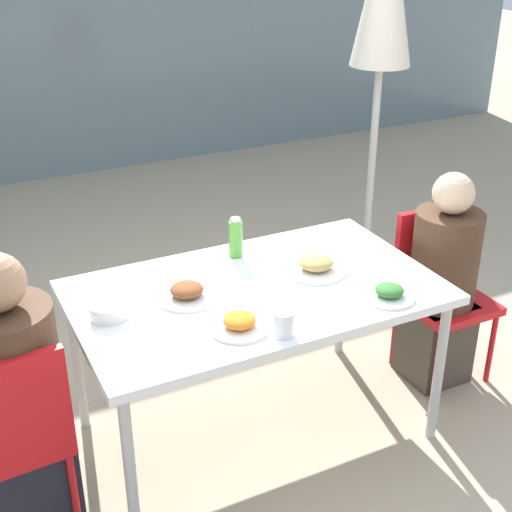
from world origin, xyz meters
The scene contains 14 objects.
ground_plane centered at (0.00, 0.00, 0.00)m, with size 24.00×24.00×0.00m, color tan.
dining_table centered at (0.00, 0.00, 0.70)m, with size 1.52×0.90×0.75m.
chair_left centered at (-1.05, -0.15, 0.50)m, with size 0.42×0.42×0.86m.
person_left centered at (-1.01, -0.06, 0.54)m, with size 0.35×0.35×1.15m.
chair_right centered at (1.06, 0.07, 0.50)m, with size 0.40×0.40×0.86m.
person_right centered at (1.01, -0.01, 0.52)m, with size 0.32×0.32×1.10m.
closed_umbrella centered at (1.30, 1.03, 1.69)m, with size 0.36×0.36×2.26m.
plate_0 centered at (0.30, 0.02, 0.78)m, with size 0.27×0.27×0.07m.
plate_1 centered at (-0.20, -0.26, 0.77)m, with size 0.23×0.23×0.06m.
plate_2 centered at (-0.29, 0.05, 0.78)m, with size 0.25×0.25×0.07m.
plate_3 centered at (0.45, -0.31, 0.77)m, with size 0.21×0.21×0.06m.
bottle centered at (0.05, 0.32, 0.84)m, with size 0.06×0.06×0.19m.
drinking_cup centered at (-0.07, -0.37, 0.80)m, with size 0.08×0.08×0.10m.
salad_bowl centered at (-0.61, 0.05, 0.78)m, with size 0.15×0.15×0.06m.
Camera 1 is at (-1.16, -2.33, 2.18)m, focal length 50.00 mm.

